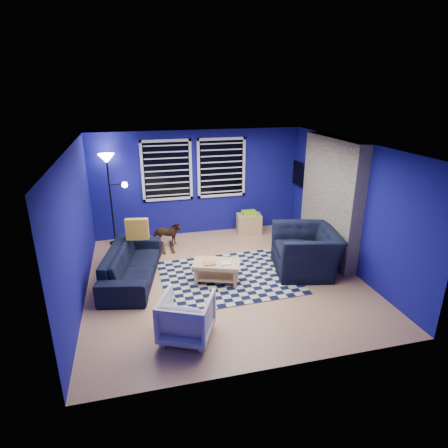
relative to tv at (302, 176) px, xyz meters
name	(u,v)px	position (x,y,z in m)	size (l,w,h in m)	color
floor	(224,278)	(-2.45, -2.00, -1.40)	(5.00, 5.00, 0.00)	tan
ceiling	(224,146)	(-2.45, -2.00, 1.10)	(5.00, 5.00, 0.00)	white
wall_back	(199,183)	(-2.45, 0.50, -0.15)	(5.00, 5.00, 0.00)	navy
wall_left	(76,228)	(-4.95, -2.00, -0.15)	(5.00, 5.00, 0.00)	navy
wall_right	(349,206)	(0.05, -2.00, -0.15)	(5.00, 5.00, 0.00)	navy
fireplace	(330,202)	(-0.09, -1.50, -0.20)	(0.65, 2.00, 2.50)	gray
window_left	(167,171)	(-3.20, 0.46, 0.20)	(1.17, 0.06, 1.42)	black
window_right	(222,168)	(-1.90, 0.46, 0.20)	(1.17, 0.06, 1.42)	black
tv	(302,176)	(0.00, 0.00, 0.00)	(0.07, 1.00, 0.58)	black
rug	(228,277)	(-2.37, -1.99, -1.39)	(2.50, 2.00, 0.02)	black
sofa	(132,264)	(-4.13, -1.60, -1.09)	(0.83, 2.12, 0.62)	black
armchair_big	(306,251)	(-0.83, -2.06, -0.98)	(1.14, 1.31, 0.85)	black
armchair_bent	(187,317)	(-3.40, -3.57, -1.07)	(0.71, 0.73, 0.67)	gray
rocking_horse	(167,235)	(-3.35, -0.35, -1.06)	(0.64, 0.29, 0.54)	#4D2718
coffee_table	(217,268)	(-2.62, -2.10, -1.11)	(0.96, 0.75, 0.42)	tan
cabinet	(249,223)	(-1.29, 0.12, -1.15)	(0.63, 0.46, 0.57)	tan
floor_lamp	(109,171)	(-4.46, 0.25, 0.30)	(0.56, 0.35, 2.07)	black
throw_pillow	(137,229)	(-3.98, -1.14, -0.57)	(0.44, 0.13, 0.41)	#BF8A2D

